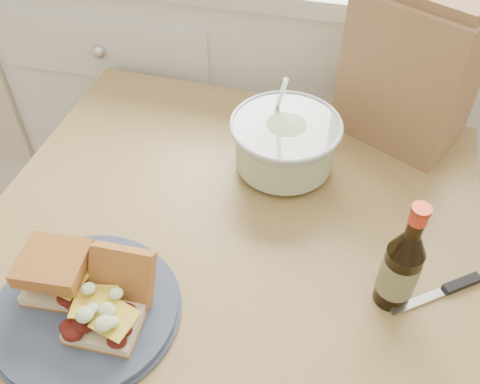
% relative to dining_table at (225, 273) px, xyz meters
% --- Properties ---
extents(cabinet_run, '(2.50, 0.64, 0.94)m').
position_rel_dining_table_xyz_m(cabinet_run, '(0.06, 0.78, -0.14)').
color(cabinet_run, white).
rests_on(cabinet_run, ground).
extents(dining_table, '(0.89, 0.89, 0.72)m').
position_rel_dining_table_xyz_m(dining_table, '(0.00, 0.00, 0.00)').
color(dining_table, tan).
rests_on(dining_table, ground).
extents(plate, '(0.28, 0.28, 0.02)m').
position_rel_dining_table_xyz_m(plate, '(-0.16, -0.20, 0.11)').
color(plate, '#3D4862').
rests_on(plate, dining_table).
extents(sandwich_left, '(0.11, 0.10, 0.07)m').
position_rel_dining_table_xyz_m(sandwich_left, '(-0.22, -0.17, 0.16)').
color(sandwich_left, beige).
rests_on(sandwich_left, plate).
extents(sandwich_right, '(0.11, 0.14, 0.09)m').
position_rel_dining_table_xyz_m(sandwich_right, '(-0.12, -0.20, 0.15)').
color(sandwich_right, beige).
rests_on(sandwich_right, plate).
extents(coleslaw_bowl, '(0.21, 0.21, 0.21)m').
position_rel_dining_table_xyz_m(coleslaw_bowl, '(0.07, 0.20, 0.16)').
color(coleslaw_bowl, silver).
rests_on(coleslaw_bowl, dining_table).
extents(beer_bottle, '(0.06, 0.06, 0.21)m').
position_rel_dining_table_xyz_m(beer_bottle, '(0.29, -0.06, 0.18)').
color(beer_bottle, black).
rests_on(beer_bottle, dining_table).
extents(knife, '(0.14, 0.11, 0.01)m').
position_rel_dining_table_xyz_m(knife, '(0.38, -0.02, 0.11)').
color(knife, silver).
rests_on(knife, dining_table).
extents(paper_bag, '(0.27, 0.24, 0.30)m').
position_rel_dining_table_xyz_m(paper_bag, '(0.28, 0.37, 0.26)').
color(paper_bag, '#A77351').
rests_on(paper_bag, dining_table).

